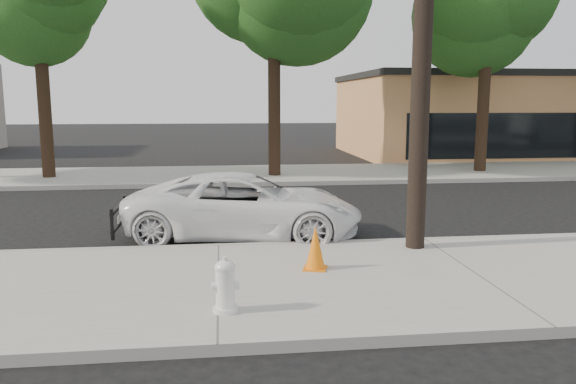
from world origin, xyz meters
name	(u,v)px	position (x,y,z in m)	size (l,w,h in m)	color
ground	(219,228)	(0.00, 0.00, 0.00)	(120.00, 120.00, 0.00)	black
near_sidewalk	(218,286)	(0.00, -4.30, 0.07)	(90.00, 4.40, 0.15)	gray
far_sidewalk	(219,175)	(0.00, 8.50, 0.07)	(90.00, 5.00, 0.15)	gray
curb_near	(219,248)	(0.00, -2.10, 0.07)	(90.00, 0.12, 0.16)	#9E9B93
building_main	(522,116)	(16.00, 16.00, 2.00)	(18.00, 10.00, 4.00)	tan
tree_b	(42,0)	(-5.81, 8.06, 6.15)	(4.34, 4.20, 8.45)	black
tree_d	(496,3)	(10.20, 7.95, 6.37)	(4.50, 4.35, 8.75)	black
police_cruiser	(245,206)	(0.55, -0.97, 0.67)	(2.22, 4.82, 1.34)	white
fire_hydrant	(225,287)	(0.10, -5.52, 0.48)	(0.36, 0.33, 0.67)	silver
traffic_cone	(315,248)	(1.55, -3.83, 0.49)	(0.45, 0.45, 0.71)	orange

